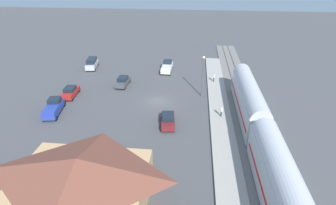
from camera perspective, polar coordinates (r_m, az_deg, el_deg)
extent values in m
plane|color=#4C4C4F|center=(44.30, -2.12, 0.28)|extent=(200.00, 200.00, 0.00)
cube|color=slate|center=(44.66, 15.97, -0.49)|extent=(4.80, 70.00, 0.18)
cube|color=#59544C|center=(44.73, 16.89, -0.36)|extent=(0.10, 70.00, 0.12)
cube|color=#59544C|center=(44.47, 15.08, -0.27)|extent=(0.10, 70.00, 0.12)
cube|color=#A8A399|center=(44.07, 10.87, -0.17)|extent=(3.20, 46.00, 0.30)
cube|color=silver|center=(41.21, 16.91, 0.14)|extent=(2.90, 17.24, 3.70)
cube|color=red|center=(41.07, 14.86, -0.13)|extent=(0.04, 15.86, 0.36)
cylinder|color=silver|center=(40.46, 17.24, 2.34)|extent=(2.75, 16.55, 2.76)
cube|color=silver|center=(26.93, 23.24, -17.85)|extent=(2.90, 17.24, 3.70)
cube|color=red|center=(26.72, 19.98, -18.43)|extent=(0.04, 15.86, 0.36)
cylinder|color=silver|center=(25.77, 23.98, -15.08)|extent=(2.75, 16.55, 2.76)
cube|color=tan|center=(26.92, -17.93, -17.63)|extent=(11.76, 8.68, 3.68)
pyramid|color=brown|center=(25.07, -18.87, -13.08)|extent=(12.56, 9.48, 1.92)
cube|color=#4C3323|center=(30.36, -14.58, -13.00)|extent=(1.10, 0.08, 2.10)
cylinder|color=#333338|center=(39.94, 11.39, -2.40)|extent=(0.22, 0.22, 0.85)
cylinder|color=silver|center=(39.58, 11.49, -1.48)|extent=(0.36, 0.36, 0.62)
sphere|color=tan|center=(39.37, 11.55, -0.94)|extent=(0.24, 0.24, 0.24)
cylinder|color=#333338|center=(51.63, 9.84, 4.90)|extent=(0.22, 0.22, 0.85)
cylinder|color=silver|center=(51.35, 9.90, 5.66)|extent=(0.36, 0.36, 0.62)
sphere|color=tan|center=(51.19, 9.94, 6.10)|extent=(0.24, 0.24, 0.24)
cube|color=#283D9E|center=(43.84, -23.48, -1.27)|extent=(2.86, 5.66, 0.92)
cube|color=#19232D|center=(44.32, -23.31, 0.37)|extent=(2.00, 2.00, 0.84)
cylinder|color=black|center=(46.13, -23.61, -0.51)|extent=(0.22, 0.76, 0.76)
cylinder|color=black|center=(45.56, -21.58, -0.44)|extent=(0.22, 0.76, 0.76)
cylinder|color=black|center=(42.61, -25.29, -3.24)|extent=(0.22, 0.76, 0.76)
cylinder|color=black|center=(42.00, -23.10, -3.21)|extent=(0.22, 0.76, 0.76)
cube|color=#283D9E|center=(42.81, -23.98, -1.22)|extent=(2.35, 3.25, 0.20)
cube|color=maroon|center=(37.49, 0.01, -3.95)|extent=(2.31, 4.67, 0.76)
cube|color=#19232D|center=(37.13, 0.01, -3.03)|extent=(1.84, 2.32, 0.64)
cylinder|color=black|center=(36.28, 1.30, -5.87)|extent=(0.22, 0.68, 0.68)
cylinder|color=black|center=(36.27, -1.25, -5.87)|extent=(0.22, 0.68, 0.68)
cylinder|color=black|center=(39.15, 1.17, -3.11)|extent=(0.22, 0.68, 0.68)
cylinder|color=black|center=(39.15, -1.17, -3.12)|extent=(0.22, 0.68, 0.68)
cube|color=red|center=(48.60, -20.31, 2.01)|extent=(2.13, 4.61, 0.76)
cube|color=#19232D|center=(48.32, -20.44, 2.76)|extent=(1.76, 2.26, 0.64)
cylinder|color=black|center=(50.47, -20.41, 2.47)|extent=(0.22, 0.68, 0.68)
cylinder|color=black|center=(49.89, -18.71, 2.47)|extent=(0.22, 0.68, 0.68)
cylinder|color=black|center=(47.67, -21.82, 0.72)|extent=(0.22, 0.68, 0.68)
cylinder|color=black|center=(47.05, -20.04, 0.69)|extent=(0.22, 0.68, 0.68)
cube|color=silver|center=(60.75, -16.08, 7.85)|extent=(2.70, 5.14, 1.00)
cube|color=#19232D|center=(60.59, -16.17, 8.74)|extent=(2.24, 3.66, 0.88)
cylinder|color=black|center=(58.98, -15.57, 6.81)|extent=(0.22, 0.68, 0.68)
cylinder|color=black|center=(59.38, -17.19, 6.73)|extent=(0.22, 0.68, 0.68)
cylinder|color=black|center=(62.47, -14.91, 8.06)|extent=(0.22, 0.68, 0.68)
cylinder|color=black|center=(62.85, -16.45, 7.98)|extent=(0.22, 0.68, 0.68)
cube|color=#47494F|center=(50.50, -9.69, 4.38)|extent=(2.08, 4.59, 0.76)
cube|color=#19232D|center=(50.23, -9.75, 5.11)|extent=(1.73, 2.24, 0.64)
cylinder|color=black|center=(48.93, -9.37, 3.14)|extent=(0.22, 0.68, 0.68)
cylinder|color=black|center=(49.44, -11.13, 3.24)|extent=(0.22, 0.68, 0.68)
cylinder|color=black|center=(51.89, -8.24, 4.69)|extent=(0.22, 0.68, 0.68)
cylinder|color=black|center=(52.37, -9.93, 4.77)|extent=(0.22, 0.68, 0.68)
cube|color=white|center=(56.63, -0.21, 7.52)|extent=(2.12, 5.46, 0.92)
cube|color=#19232D|center=(57.29, -0.07, 8.70)|extent=(1.78, 1.78, 0.84)
cylinder|color=black|center=(58.90, -0.76, 7.86)|extent=(0.22, 0.76, 0.76)
cylinder|color=black|center=(58.68, 0.92, 7.78)|extent=(0.22, 0.76, 0.76)
cylinder|color=black|center=(54.92, -1.42, 6.34)|extent=(0.22, 0.76, 0.76)
cylinder|color=black|center=(54.69, 0.38, 6.26)|extent=(0.22, 0.76, 0.76)
cube|color=white|center=(55.55, -0.35, 7.73)|extent=(1.95, 3.03, 0.20)
cylinder|color=#515156|center=(45.03, 7.44, 5.30)|extent=(0.16, 0.16, 6.79)
sphere|color=#EAE5C6|center=(43.81, 7.73, 9.62)|extent=(0.44, 0.44, 0.44)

